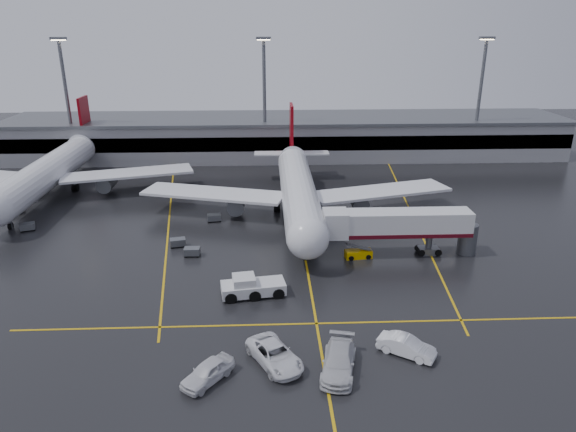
{
  "coord_description": "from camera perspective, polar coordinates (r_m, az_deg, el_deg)",
  "views": [
    {
      "loc": [
        -4.72,
        -66.42,
        28.19
      ],
      "look_at": [
        -2.0,
        -2.0,
        4.0
      ],
      "focal_mm": 32.34,
      "sensor_mm": 36.0,
      "label": 1
    }
  ],
  "objects": [
    {
      "name": "main_airliner",
      "position": [
        79.95,
        1.08,
        3.11
      ],
      "size": [
        48.8,
        45.6,
        14.1
      ],
      "color": "silver",
      "rests_on": "ground"
    },
    {
      "name": "apron_line_centre",
      "position": [
        72.3,
        1.52,
        -2.38
      ],
      "size": [
        0.25,
        90.0,
        0.02
      ],
      "primitive_type": "cube",
      "color": "gold",
      "rests_on": "ground"
    },
    {
      "name": "pushback_tractor",
      "position": [
        57.34,
        -4.05,
        -7.81
      ],
      "size": [
        7.29,
        3.92,
        2.48
      ],
      "color": "silver",
      "rests_on": "ground"
    },
    {
      "name": "terminal",
      "position": [
        116.91,
        -0.05,
        8.78
      ],
      "size": [
        122.0,
        19.0,
        8.6
      ],
      "color": "gray",
      "rests_on": "ground"
    },
    {
      "name": "baggage_cart_b",
      "position": [
        70.81,
        -12.02,
        -2.82
      ],
      "size": [
        2.23,
        1.7,
        1.12
      ],
      "color": "#595B60",
      "rests_on": "ground"
    },
    {
      "name": "ground",
      "position": [
        72.31,
        1.52,
        -2.39
      ],
      "size": [
        220.0,
        220.0,
        0.0
      ],
      "primitive_type": "plane",
      "color": "black",
      "rests_on": "ground"
    },
    {
      "name": "baggage_cart_e",
      "position": [
        83.41,
        -26.73,
        -1.03
      ],
      "size": [
        2.33,
        1.92,
        1.12
      ],
      "color": "#595B60",
      "rests_on": "ground"
    },
    {
      "name": "light_mast_left",
      "position": [
        116.47,
        -23.18,
        12.2
      ],
      "size": [
        3.0,
        1.2,
        25.45
      ],
      "color": "#595B60",
      "rests_on": "ground"
    },
    {
      "name": "second_airliner",
      "position": [
        98.64,
        -24.62,
        4.61
      ],
      "size": [
        48.8,
        45.6,
        14.1
      ],
      "color": "silver",
      "rests_on": "ground"
    },
    {
      "name": "baggage_cart_a",
      "position": [
        67.68,
        -10.5,
        -3.84
      ],
      "size": [
        2.02,
        1.33,
        1.12
      ],
      "color": "#595B60",
      "rests_on": "ground"
    },
    {
      "name": "light_mast_right",
      "position": [
        118.08,
        20.37,
        12.65
      ],
      "size": [
        3.0,
        1.2,
        25.45
      ],
      "color": "#595B60",
      "rests_on": "ground"
    },
    {
      "name": "service_van_a",
      "position": [
        46.92,
        -1.47,
        -15.01
      ],
      "size": [
        5.67,
        7.1,
        1.79
      ],
      "primitive_type": "imported",
      "rotation": [
        0.0,
        0.0,
        0.49
      ],
      "color": "white",
      "rests_on": "ground"
    },
    {
      "name": "apron_line_stop",
      "position": [
        52.82,
        3.15,
        -11.72
      ],
      "size": [
        60.0,
        0.25,
        0.02
      ],
      "primitive_type": "cube",
      "color": "gold",
      "rests_on": "ground"
    },
    {
      "name": "service_van_d",
      "position": [
        45.54,
        -8.84,
        -16.59
      ],
      "size": [
        4.8,
        5.26,
        1.74
      ],
      "primitive_type": "imported",
      "rotation": [
        0.0,
        0.0,
        -0.68
      ],
      "color": "silver",
      "rests_on": "ground"
    },
    {
      "name": "service_van_c",
      "position": [
        49.19,
        12.89,
        -13.78
      ],
      "size": [
        5.35,
        4.36,
        1.72
      ],
      "primitive_type": "imported",
      "rotation": [
        0.0,
        0.0,
        0.99
      ],
      "color": "white",
      "rests_on": "ground"
    },
    {
      "name": "baggage_cart_c",
      "position": [
        78.71,
        -8.12,
        -0.15
      ],
      "size": [
        2.2,
        1.64,
        1.12
      ],
      "color": "#595B60",
      "rests_on": "ground"
    },
    {
      "name": "apron_line_right",
      "position": [
        84.56,
        13.32,
        0.52
      ],
      "size": [
        7.57,
        69.64,
        0.02
      ],
      "primitive_type": "cube",
      "rotation": [
        0.0,
        0.0,
        -0.1
      ],
      "color": "gold",
      "rests_on": "ground"
    },
    {
      "name": "belt_loader",
      "position": [
        66.7,
        7.74,
        -4.14
      ],
      "size": [
        3.52,
        1.92,
        2.13
      ],
      "color": "#D49E01",
      "rests_on": "ground"
    },
    {
      "name": "apron_line_left",
      "position": [
        82.87,
        -12.89,
        0.14
      ],
      "size": [
        9.99,
        69.35,
        0.02
      ],
      "primitive_type": "cube",
      "rotation": [
        0.0,
        0.0,
        0.14
      ],
      "color": "gold",
      "rests_on": "ground"
    },
    {
      "name": "jet_bridge",
      "position": [
        67.19,
        12.05,
        -1.08
      ],
      "size": [
        19.9,
        3.4,
        6.05
      ],
      "color": "silver",
      "rests_on": "ground"
    },
    {
      "name": "baggage_cart_d",
      "position": [
        91.61,
        -27.98,
        0.57
      ],
      "size": [
        2.33,
        1.92,
        1.12
      ],
      "color": "#595B60",
      "rests_on": "ground"
    },
    {
      "name": "service_van_b",
      "position": [
        46.26,
        5.6,
        -15.6
      ],
      "size": [
        4.1,
        7.1,
        1.93
      ],
      "primitive_type": "imported",
      "rotation": [
        0.0,
        0.0,
        -0.22
      ],
      "color": "silver",
      "rests_on": "ground"
    },
    {
      "name": "light_mast_mid",
      "position": [
        109.29,
        -2.61,
        13.33
      ],
      "size": [
        3.0,
        1.2,
        25.45
      ],
      "color": "#595B60",
      "rests_on": "ground"
    }
  ]
}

